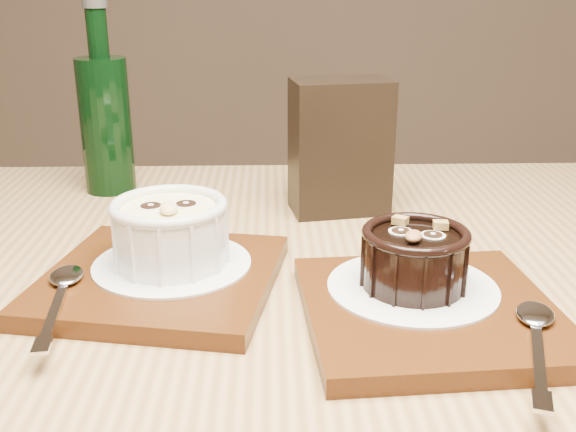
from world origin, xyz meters
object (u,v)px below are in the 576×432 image
(table, at_px, (268,404))
(tray_left, at_px, (161,279))
(tray_right, at_px, (429,312))
(green_bottle, at_px, (106,120))
(ramekin_dark, at_px, (415,255))
(condiment_stand, at_px, (340,147))
(ramekin_white, at_px, (170,229))

(table, bearing_deg, tray_left, 159.77)
(tray_left, height_order, tray_right, same)
(tray_right, xyz_separation_m, green_bottle, (-0.31, 0.32, 0.08))
(ramekin_dark, distance_m, green_bottle, 0.42)
(table, xyz_separation_m, condiment_stand, (0.07, 0.22, 0.16))
(tray_right, bearing_deg, table, 167.92)
(tray_left, distance_m, green_bottle, 0.29)
(ramekin_dark, bearing_deg, green_bottle, 155.15)
(condiment_stand, bearing_deg, ramekin_dark, -79.97)
(ramekin_white, distance_m, ramekin_dark, 0.20)
(tray_left, distance_m, ramekin_dark, 0.20)
(table, height_order, green_bottle, green_bottle)
(ramekin_dark, bearing_deg, ramekin_white, -173.70)
(ramekin_white, bearing_deg, green_bottle, 103.72)
(tray_left, relative_size, condiment_stand, 1.29)
(tray_right, relative_size, condiment_stand, 1.29)
(table, height_order, ramekin_dark, ramekin_dark)
(tray_right, relative_size, ramekin_dark, 2.22)
(ramekin_white, bearing_deg, tray_right, -29.42)
(table, distance_m, tray_left, 0.13)
(tray_left, relative_size, tray_right, 1.00)
(ramekin_dark, height_order, condiment_stand, condiment_stand)
(table, bearing_deg, tray_right, -12.08)
(green_bottle, bearing_deg, ramekin_dark, -44.48)
(table, bearing_deg, ramekin_dark, -0.62)
(ramekin_white, height_order, tray_right, ramekin_white)
(tray_right, height_order, condiment_stand, condiment_stand)
(tray_left, bearing_deg, ramekin_dark, -9.48)
(table, xyz_separation_m, green_bottle, (-0.19, 0.29, 0.17))
(tray_left, bearing_deg, tray_right, -15.58)
(ramekin_white, xyz_separation_m, condiment_stand, (0.15, 0.18, 0.02))
(tray_left, height_order, green_bottle, green_bottle)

